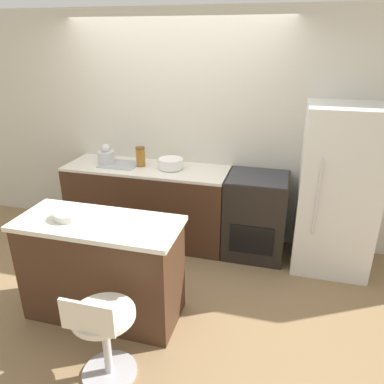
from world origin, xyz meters
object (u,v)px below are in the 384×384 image
at_px(refrigerator, 337,190).
at_px(stool_chair, 103,334).
at_px(oven_range, 256,215).
at_px(kettle, 106,155).
at_px(mixing_bowl, 171,163).

relative_size(refrigerator, stool_chair, 2.18).
xyz_separation_m(oven_range, kettle, (-1.79, 0.03, 0.55)).
height_order(refrigerator, kettle, refrigerator).
bearing_deg(stool_chair, mixing_bowl, 94.57).
relative_size(stool_chair, mixing_bowl, 2.83).
height_order(oven_range, stool_chair, oven_range).
distance_m(refrigerator, stool_chair, 2.60).
bearing_deg(refrigerator, kettle, 178.74).
relative_size(refrigerator, mixing_bowl, 6.18).
relative_size(refrigerator, kettle, 7.73).
bearing_deg(mixing_bowl, kettle, -180.00).
bearing_deg(oven_range, stool_chair, -112.32).
bearing_deg(refrigerator, oven_range, 177.82).
height_order(kettle, mixing_bowl, kettle).
bearing_deg(stool_chair, oven_range, 67.68).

